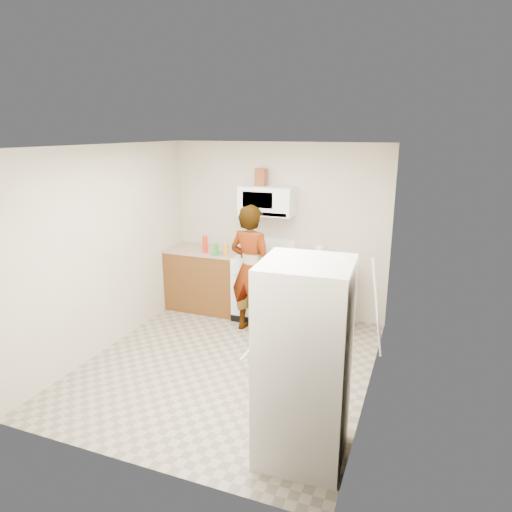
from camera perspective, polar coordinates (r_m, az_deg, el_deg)
The scene contains 20 objects.
floor at distance 5.52m, azimuth -3.46°, elevation -13.31°, with size 3.60×3.60×0.00m, color gray.
back_wall at distance 6.66m, azimuth 2.74°, elevation 3.28°, with size 3.20×0.02×2.50m, color beige.
right_wall at distance 4.63m, azimuth 14.51°, elevation -2.73°, with size 0.02×3.60×2.50m, color beige.
cabinet_left at distance 6.99m, azimuth -6.25°, elevation -2.99°, with size 1.12×0.62×0.90m, color brown.
counter_left at distance 6.86m, azimuth -6.37°, elevation 0.71°, with size 1.14×0.64×0.04m, color tan.
cabinet_right at distance 6.43m, azimuth 7.58°, elevation -4.74°, with size 0.80×0.62×0.90m, color brown.
counter_right at distance 6.28m, azimuth 7.73°, elevation -0.73°, with size 0.82×0.64×0.04m, color tan.
gas_range at distance 6.62m, azimuth 0.99°, elevation -3.67°, with size 0.76×0.65×1.13m.
microwave at distance 6.44m, azimuth 1.43°, elevation 6.94°, with size 0.76×0.38×0.40m, color white.
person at distance 6.04m, azimuth -0.60°, elevation -1.71°, with size 0.64×0.42×1.74m, color tan.
fridge at distance 3.79m, azimuth 6.03°, elevation -13.13°, with size 0.70×0.70×1.70m, color silver.
kettle at distance 6.40m, azimuth 7.95°, elevation 0.49°, with size 0.13×0.13×0.16m, color white.
jug at distance 6.46m, azimuth 0.64°, elevation 9.84°, with size 0.14×0.14×0.24m, color brown.
saucepan at distance 6.62m, azimuth 0.18°, elevation 1.16°, with size 0.23×0.23×0.13m, color silver.
tray at distance 6.27m, azimuth 2.32°, elevation -0.28°, with size 0.25×0.16×0.05m, color silver.
bottle_spray at distance 6.64m, azimuth -6.40°, elevation 1.48°, with size 0.07×0.07×0.25m, color red.
bottle_hot_sauce at distance 6.49m, azimuth -3.81°, elevation 0.87°, with size 0.06×0.06×0.17m, color orange.
bottle_green_cap at distance 6.45m, azimuth -5.02°, elevation 0.79°, with size 0.06×0.06×0.18m, color #198E27.
pot_lid at distance 6.58m, azimuth -4.71°, elevation 0.33°, with size 0.27×0.27×0.01m, color silver.
broom at distance 5.51m, azimuth 14.88°, elevation -6.45°, with size 0.03×0.03×1.30m, color white.
Camera 1 is at (2.03, -4.39, 2.66)m, focal length 32.00 mm.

